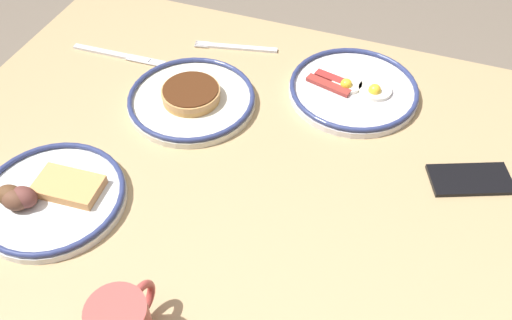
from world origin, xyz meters
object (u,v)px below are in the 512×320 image
Objects in this scene: plate_near_main at (191,98)px; fork_near at (235,47)px; plate_center_pancakes at (353,89)px; butter_knife at (119,55)px; cell_phone at (470,179)px; plate_far_companion at (49,197)px.

fork_near is (-0.01, -0.21, -0.01)m from plate_near_main.
plate_center_pancakes is 1.20× the size of butter_knife.
cell_phone is at bearing 147.13° from plate_center_pancakes.
plate_near_main is 1.03× the size of plate_far_companion.
plate_near_main is 0.56m from cell_phone.
plate_near_main is 1.81× the size of cell_phone.
cell_phone is at bearing 171.87° from butter_knife.
plate_near_main is 0.97× the size of plate_center_pancakes.
plate_near_main is at bearing 157.54° from butter_knife.
cell_phone is (-0.25, 0.16, -0.01)m from plate_center_pancakes.
fork_near is (0.54, -0.23, -0.00)m from cell_phone.
cell_phone is 0.64× the size of butter_knife.
fork_near is (0.29, -0.07, -0.01)m from plate_center_pancakes.
plate_near_main is at bearing 86.48° from fork_near.
plate_center_pancakes is at bearing 167.24° from fork_near.
plate_center_pancakes is 0.53m from butter_knife.
cell_phone reaches higher than butter_knife.
plate_near_main is 1.37× the size of fork_near.
plate_far_companion is 0.74m from cell_phone.
plate_far_companion reaches higher than fork_near.
plate_near_main is at bearing -24.19° from cell_phone.
plate_center_pancakes is 0.63m from plate_far_companion.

